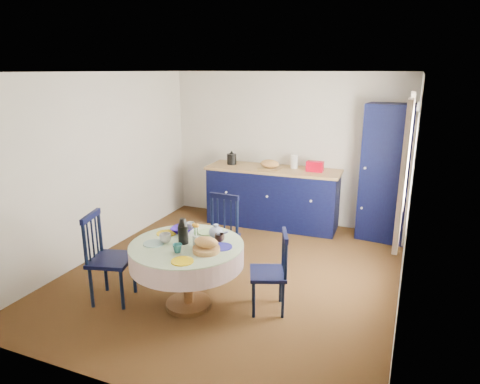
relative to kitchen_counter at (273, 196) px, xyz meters
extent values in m
plane|color=black|center=(0.10, -1.90, -0.50)|extent=(4.50, 4.50, 0.00)
plane|color=white|center=(0.10, -1.90, 2.00)|extent=(4.50, 4.50, 0.00)
cube|color=silver|center=(0.10, 0.35, 0.75)|extent=(4.00, 0.02, 2.50)
cube|color=silver|center=(-1.90, -1.90, 0.75)|extent=(0.02, 4.50, 2.50)
cube|color=silver|center=(2.10, -1.90, 0.75)|extent=(0.02, 4.50, 2.50)
plane|color=white|center=(2.10, -1.60, 1.00)|extent=(0.00, 1.20, 1.20)
cube|color=#F2EACD|center=(2.02, -2.30, 1.05)|extent=(0.05, 0.34, 1.45)
cube|color=#F2EACD|center=(2.02, -0.90, 1.05)|extent=(0.05, 0.34, 1.45)
cube|color=black|center=(0.00, 0.00, -0.03)|extent=(2.15, 0.71, 0.94)
cube|color=#9F7048|center=(0.00, 0.00, 0.46)|extent=(2.21, 0.76, 0.04)
cube|color=#970012|center=(0.67, 0.07, 0.56)|extent=(0.26, 0.15, 0.16)
cube|color=#9F7048|center=(-0.04, -0.07, 0.49)|extent=(0.35, 0.25, 0.02)
ellipsoid|color=tan|center=(-0.04, -0.07, 0.56)|extent=(0.31, 0.20, 0.13)
cylinder|color=silver|center=(0.31, 0.14, 0.59)|extent=(0.12, 0.12, 0.22)
cube|color=black|center=(1.76, 0.10, 0.53)|extent=(0.77, 0.58, 2.06)
cylinder|color=white|center=(1.48, -0.16, 0.63)|extent=(0.04, 0.02, 0.04)
cylinder|color=white|center=(1.48, -0.16, 0.01)|extent=(0.04, 0.02, 0.04)
cylinder|color=#583419|center=(-0.04, -2.82, -0.48)|extent=(0.50, 0.50, 0.05)
cylinder|color=#583419|center=(-0.04, -2.82, -0.14)|extent=(0.11, 0.11, 0.67)
cylinder|color=#583419|center=(-0.04, -2.82, 0.21)|extent=(1.16, 1.16, 0.03)
cylinder|color=white|center=(-0.04, -2.82, 0.12)|extent=(1.22, 1.22, 0.22)
cylinder|color=white|center=(-0.04, -2.82, 0.23)|extent=(1.22, 1.22, 0.01)
cylinder|color=#83B4B0|center=(-0.37, -2.95, 0.24)|extent=(0.22, 0.22, 0.01)
cylinder|color=gold|center=(0.13, -3.21, 0.24)|extent=(0.22, 0.22, 0.01)
cylinder|color=navy|center=(0.34, -2.75, 0.24)|extent=(0.22, 0.22, 0.01)
cylinder|color=#9CC97C|center=(0.02, -2.44, 0.24)|extent=(0.22, 0.22, 0.01)
cylinder|color=gold|center=(-0.40, -2.64, 0.24)|extent=(0.22, 0.22, 0.01)
cylinder|color=#AA7744|center=(0.24, -2.92, 0.26)|extent=(0.28, 0.28, 0.05)
ellipsoid|color=tan|center=(0.24, -2.92, 0.34)|extent=(0.26, 0.16, 0.11)
cube|color=silver|center=(-0.16, -2.67, 0.26)|extent=(0.10, 0.07, 0.04)
cylinder|color=black|center=(-0.67, -3.15, -0.27)|extent=(0.04, 0.04, 0.47)
cylinder|color=black|center=(-0.77, -2.79, -0.27)|extent=(0.04, 0.04, 0.47)
cylinder|color=black|center=(-1.01, -3.24, -0.27)|extent=(0.04, 0.04, 0.47)
cylinder|color=black|center=(-1.11, -2.88, -0.27)|extent=(0.04, 0.04, 0.47)
cube|color=black|center=(-0.89, -3.02, -0.01)|extent=(0.54, 0.56, 0.04)
cylinder|color=black|center=(-1.03, -3.25, 0.25)|extent=(0.04, 0.04, 0.52)
cylinder|color=black|center=(-1.13, -2.89, 0.25)|extent=(0.04, 0.04, 0.52)
cube|color=black|center=(-1.08, -3.07, 0.49)|extent=(0.15, 0.41, 0.07)
cylinder|color=black|center=(-1.06, -3.16, 0.23)|extent=(0.02, 0.02, 0.44)
cylinder|color=black|center=(-1.08, -3.07, 0.23)|extent=(0.02, 0.02, 0.44)
cylinder|color=black|center=(-1.11, -2.97, 0.23)|extent=(0.02, 0.02, 0.44)
cylinder|color=black|center=(-0.28, -2.11, -0.27)|extent=(0.04, 0.04, 0.46)
cylinder|color=black|center=(0.08, -2.13, -0.27)|extent=(0.04, 0.04, 0.46)
cylinder|color=black|center=(-0.27, -1.77, -0.27)|extent=(0.04, 0.04, 0.46)
cylinder|color=black|center=(0.10, -1.79, -0.27)|extent=(0.04, 0.04, 0.46)
cube|color=black|center=(-0.09, -1.95, -0.02)|extent=(0.46, 0.44, 0.04)
cylinder|color=black|center=(-0.26, -1.75, 0.23)|extent=(0.04, 0.04, 0.51)
cylinder|color=black|center=(0.10, -1.76, 0.23)|extent=(0.04, 0.04, 0.51)
cube|color=black|center=(-0.08, -1.76, 0.47)|extent=(0.41, 0.06, 0.06)
cylinder|color=black|center=(-0.18, -1.75, 0.21)|extent=(0.02, 0.02, 0.43)
cylinder|color=black|center=(-0.08, -1.76, 0.21)|extent=(0.02, 0.02, 0.43)
cylinder|color=black|center=(0.01, -1.76, 0.21)|extent=(0.02, 0.02, 0.43)
cylinder|color=black|center=(0.58, -2.46, -0.30)|extent=(0.03, 0.03, 0.41)
cylinder|color=black|center=(0.70, -2.76, -0.30)|extent=(0.03, 0.03, 0.41)
cylinder|color=black|center=(0.87, -2.35, -0.30)|extent=(0.03, 0.03, 0.41)
cylinder|color=black|center=(0.99, -2.65, -0.30)|extent=(0.03, 0.03, 0.41)
cube|color=black|center=(0.79, -2.55, -0.07)|extent=(0.50, 0.51, 0.04)
cylinder|color=black|center=(0.89, -2.34, 0.16)|extent=(0.03, 0.03, 0.46)
cylinder|color=black|center=(1.00, -2.64, 0.16)|extent=(0.03, 0.03, 0.46)
cube|color=black|center=(0.94, -2.49, 0.37)|extent=(0.17, 0.35, 0.06)
cylinder|color=black|center=(0.91, -2.41, 0.14)|extent=(0.02, 0.02, 0.38)
cylinder|color=black|center=(0.94, -2.49, 0.14)|extent=(0.02, 0.02, 0.38)
cylinder|color=black|center=(0.98, -2.57, 0.14)|extent=(0.02, 0.02, 0.38)
imported|color=silver|center=(-0.27, -2.87, 0.29)|extent=(0.13, 0.13, 0.10)
imported|color=#236565|center=(-0.02, -3.04, 0.28)|extent=(0.10, 0.10, 0.09)
imported|color=black|center=(0.25, -2.62, 0.28)|extent=(0.11, 0.11, 0.09)
imported|color=silver|center=(-0.20, -2.44, 0.28)|extent=(0.10, 0.10, 0.09)
imported|color=#16066B|center=(-0.25, -2.54, 0.27)|extent=(0.25, 0.25, 0.06)
camera|label=1|loc=(2.09, -6.50, 2.02)|focal=32.00mm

